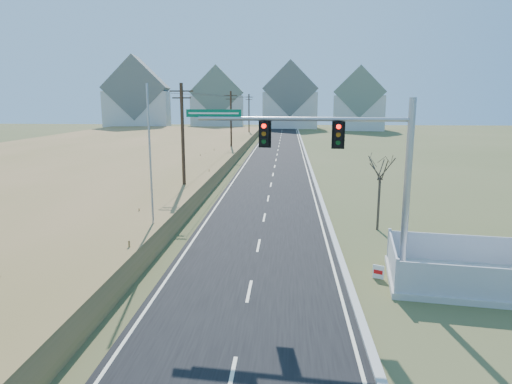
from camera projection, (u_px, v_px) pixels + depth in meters
The scene contains 16 objects.
ground at pixel (253, 274), 20.61m from camera, with size 260.00×260.00×0.00m, color #464E26.
road at pixel (278, 152), 69.50m from camera, with size 8.00×180.00×0.06m, color black.
curb at pixel (305, 152), 69.21m from camera, with size 0.30×180.00×0.18m, color #B2AFA8.
reed_marsh at pixel (98, 154), 61.22m from camera, with size 38.00×110.00×1.30m, color #A27449.
utility_pole_near at pixel (183, 141), 34.79m from camera, with size 1.80×0.26×9.00m.
utility_pole_mid at pixel (231, 122), 64.13m from camera, with size 1.80×0.26×9.00m.
utility_pole_far at pixel (249, 115), 93.47m from camera, with size 1.80×0.26×9.00m.
condo_nw at pixel (137, 100), 119.46m from camera, with size 17.69×13.38×19.05m.
condo_nnw at pixel (218, 103), 126.08m from camera, with size 14.93×11.17×17.03m.
condo_n at pixel (290, 101), 128.51m from camera, with size 15.27×10.20×18.54m.
condo_ne at pixel (359, 104), 119.61m from camera, with size 14.12×10.51×16.52m.
traffic_signal_mast at pixel (361, 172), 19.23m from camera, with size 9.81×1.31×7.84m.
fence_enclosure at pixel (471, 278), 19.43m from camera, with size 7.40×5.56×1.56m.
open_sign at pixel (378, 272), 20.01m from camera, with size 0.46×0.27×0.61m.
flagpole at pixel (151, 184), 23.81m from camera, with size 0.39×0.39×8.56m.
bare_tree at pixel (381, 166), 26.94m from camera, with size 1.83×1.83×4.84m.
Camera 1 is at (1.48, -19.41, 7.71)m, focal length 32.00 mm.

